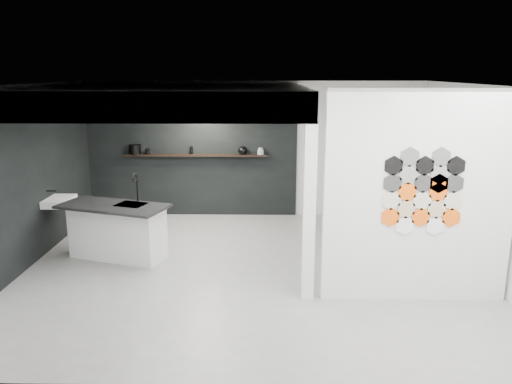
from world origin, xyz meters
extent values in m
cube|color=slate|center=(0.00, 0.00, -0.01)|extent=(7.00, 6.00, 0.01)
cube|color=silver|center=(2.23, -1.00, 1.40)|extent=(2.45, 0.15, 2.80)
cube|color=black|center=(-1.30, 2.97, 1.18)|extent=(4.40, 0.04, 2.35)
cube|color=black|center=(-3.47, 1.00, 1.18)|extent=(0.04, 4.00, 2.35)
cube|color=silver|center=(-1.30, 1.00, 2.55)|extent=(4.40, 4.00, 0.40)
cube|color=silver|center=(0.82, -1.00, 1.18)|extent=(0.16, 0.16, 2.35)
cube|color=silver|center=(-1.30, -0.92, 2.55)|extent=(4.40, 0.16, 0.40)
cube|color=silver|center=(-3.24, 0.80, 0.85)|extent=(0.40, 0.60, 0.12)
cube|color=black|center=(-1.20, 2.87, 1.30)|extent=(3.00, 0.15, 0.04)
cube|color=silver|center=(-2.17, 0.42, 0.44)|extent=(1.63, 1.01, 0.88)
cube|color=black|center=(-2.19, 0.34, 0.90)|extent=(1.88, 1.26, 0.04)
cube|color=black|center=(-1.91, 0.39, 0.91)|extent=(0.56, 0.51, 0.02)
cylinder|color=black|center=(-1.84, 0.58, 1.12)|extent=(0.03, 0.03, 0.41)
torus|color=black|center=(-1.86, 0.52, 1.32)|extent=(0.06, 0.14, 0.14)
cylinder|color=black|center=(-2.45, 2.87, 1.42)|extent=(0.29, 0.29, 0.20)
ellipsoid|color=black|center=(-0.22, 2.87, 1.40)|extent=(0.25, 0.25, 0.17)
cylinder|color=gray|center=(0.15, 2.87, 1.37)|extent=(0.15, 0.15, 0.10)
cylinder|color=gray|center=(0.15, 2.87, 1.39)|extent=(0.12, 0.12, 0.14)
cylinder|color=black|center=(-1.28, 2.87, 1.40)|extent=(0.08, 0.08, 0.17)
cylinder|color=black|center=(-2.18, 2.87, 1.37)|extent=(0.11, 0.11, 0.11)
cylinder|color=#F25A0C|center=(1.86, -1.09, 1.16)|extent=(0.26, 0.02, 0.26)
cylinder|color=beige|center=(1.86, -1.09, 1.39)|extent=(0.26, 0.02, 0.26)
cylinder|color=#2D2D2D|center=(1.86, -1.09, 1.61)|extent=(0.26, 0.02, 0.26)
cylinder|color=black|center=(1.86, -1.09, 1.84)|extent=(0.26, 0.02, 0.26)
cylinder|color=white|center=(2.06, -1.09, 1.05)|extent=(0.26, 0.02, 0.26)
cylinder|color=tan|center=(2.06, -1.09, 1.27)|extent=(0.26, 0.02, 0.26)
cylinder|color=#F25A0C|center=(2.06, -1.09, 1.50)|extent=(0.26, 0.02, 0.26)
cylinder|color=silver|center=(2.06, -1.09, 1.73)|extent=(0.26, 0.02, 0.26)
cylinder|color=black|center=(2.06, -1.09, 1.95)|extent=(0.26, 0.02, 0.26)
cylinder|color=#F25A0C|center=(2.25, -1.09, 1.16)|extent=(0.26, 0.02, 0.26)
cylinder|color=beige|center=(2.25, -1.09, 1.39)|extent=(0.26, 0.02, 0.26)
cylinder|color=#2D2D2D|center=(2.25, -1.09, 1.61)|extent=(0.26, 0.02, 0.26)
cylinder|color=black|center=(2.25, -1.09, 1.84)|extent=(0.26, 0.02, 0.26)
cylinder|color=white|center=(2.44, -1.09, 1.05)|extent=(0.26, 0.02, 0.26)
cylinder|color=tan|center=(2.44, -1.09, 1.27)|extent=(0.26, 0.02, 0.26)
cylinder|color=#F25A0C|center=(2.44, -1.09, 1.50)|extent=(0.26, 0.02, 0.26)
cylinder|color=silver|center=(2.44, -1.09, 1.73)|extent=(0.26, 0.02, 0.26)
cylinder|color=black|center=(2.44, -1.09, 1.95)|extent=(0.26, 0.02, 0.26)
cylinder|color=#F25A0C|center=(2.64, -1.09, 1.16)|extent=(0.26, 0.02, 0.26)
cylinder|color=beige|center=(2.64, -1.09, 1.39)|extent=(0.26, 0.02, 0.26)
cylinder|color=#2D2D2D|center=(2.64, -1.09, 1.61)|extent=(0.26, 0.02, 0.26)
cylinder|color=black|center=(2.64, -1.09, 1.84)|extent=(0.26, 0.02, 0.26)
cylinder|color=#F25A0C|center=(2.44, -1.09, 1.61)|extent=(0.26, 0.02, 0.26)
camera|label=1|loc=(0.24, -7.29, 3.01)|focal=35.00mm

